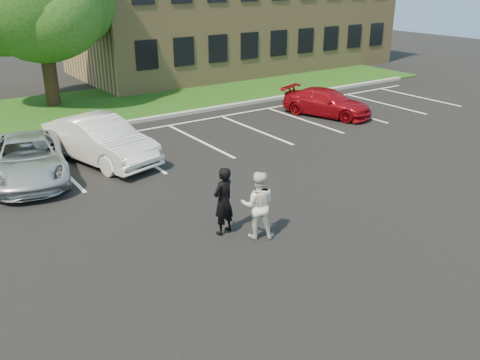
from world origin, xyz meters
The scene contains 10 objects.
ground_plane centered at (0.00, 0.00, 0.00)m, with size 90.00×90.00×0.00m, color black.
curb centered at (0.00, 12.00, 0.07)m, with size 40.00×0.30×0.15m, color #979791.
grass_strip centered at (0.00, 16.00, 0.04)m, with size 44.00×8.00×0.08m, color #12400F.
stall_lines centered at (1.40, 8.95, 0.01)m, with size 34.00×5.36×0.01m.
office_building centered at (14.00, 21.99, 4.16)m, with size 22.40×10.40×8.30m.
man_black_suit centered at (-0.68, 0.76, 0.91)m, with size 0.66×0.43×1.81m, color black.
man_white_shirt centered at (-0.08, 0.10, 0.89)m, with size 0.87×0.68×1.78m, color silver.
car_silver_minivan centered at (-3.87, 7.61, 0.69)m, with size 2.30×5.00×1.39m, color #B9BCC1.
car_white_sedan centered at (-1.34, 7.84, 0.81)m, with size 1.71×4.90×1.61m, color white.
car_red_compact centered at (9.84, 8.01, 0.63)m, with size 1.75×4.31×1.25m, color maroon.
Camera 1 is at (-7.01, -9.20, 6.26)m, focal length 38.00 mm.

